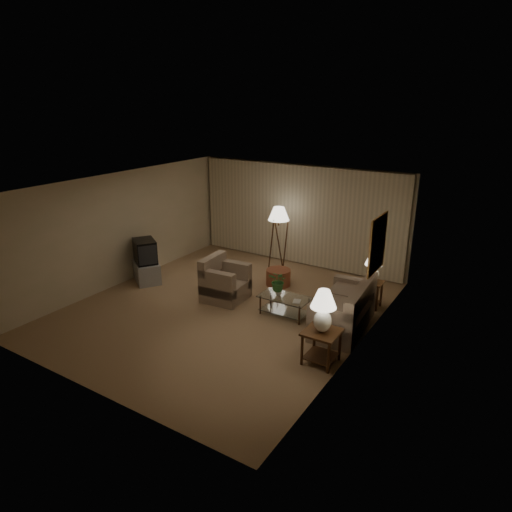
# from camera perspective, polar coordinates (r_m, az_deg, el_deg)

# --- Properties ---
(ground) EXTENTS (7.00, 7.00, 0.00)m
(ground) POSITION_cam_1_polar(r_m,az_deg,el_deg) (10.01, -3.89, -6.51)
(ground) COLOR #A07E58
(ground) RESTS_ON ground
(room_shell) EXTENTS (6.04, 7.02, 2.72)m
(room_shell) POSITION_cam_1_polar(r_m,az_deg,el_deg) (10.58, 0.79, 5.07)
(room_shell) COLOR beige
(room_shell) RESTS_ON ground
(sofa) EXTENTS (1.87, 1.14, 0.77)m
(sofa) POSITION_cam_1_polar(r_m,az_deg,el_deg) (9.16, 10.81, -6.72)
(sofa) COLOR gray
(sofa) RESTS_ON ground
(armchair) EXTENTS (1.06, 1.02, 0.77)m
(armchair) POSITION_cam_1_polar(r_m,az_deg,el_deg) (10.30, -3.83, -3.39)
(armchair) COLOR gray
(armchair) RESTS_ON ground
(side_table_near) EXTENTS (0.59, 0.59, 0.60)m
(side_table_near) POSITION_cam_1_polar(r_m,az_deg,el_deg) (7.99, 8.18, -10.44)
(side_table_near) COLOR #3C2310
(side_table_near) RESTS_ON ground
(side_table_far) EXTENTS (0.46, 0.39, 0.60)m
(side_table_far) POSITION_cam_1_polar(r_m,az_deg,el_deg) (10.20, 14.22, -4.15)
(side_table_far) COLOR #3C2310
(side_table_far) RESTS_ON ground
(table_lamp_near) EXTENTS (0.44, 0.44, 0.76)m
(table_lamp_near) POSITION_cam_1_polar(r_m,az_deg,el_deg) (7.70, 8.40, -6.36)
(table_lamp_near) COLOR silver
(table_lamp_near) RESTS_ON side_table_near
(table_lamp_far) EXTENTS (0.37, 0.37, 0.64)m
(table_lamp_far) POSITION_cam_1_polar(r_m,az_deg,el_deg) (9.99, 14.49, -1.08)
(table_lamp_far) COLOR silver
(table_lamp_far) RESTS_ON side_table_far
(coffee_table) EXTENTS (1.06, 0.58, 0.41)m
(coffee_table) POSITION_cam_1_polar(r_m,az_deg,el_deg) (9.59, 3.59, -5.88)
(coffee_table) COLOR silver
(coffee_table) RESTS_ON ground
(tv_cabinet) EXTENTS (1.36, 1.33, 0.50)m
(tv_cabinet) POSITION_cam_1_polar(r_m,az_deg,el_deg) (11.63, -13.51, -1.90)
(tv_cabinet) COLOR #9D9D9F
(tv_cabinet) RESTS_ON ground
(crt_tv) EXTENTS (1.10, 1.09, 0.57)m
(crt_tv) POSITION_cam_1_polar(r_m,az_deg,el_deg) (11.45, -13.71, 0.60)
(crt_tv) COLOR black
(crt_tv) RESTS_ON tv_cabinet
(floor_lamp) EXTENTS (0.55, 0.55, 1.68)m
(floor_lamp) POSITION_cam_1_polar(r_m,az_deg,el_deg) (11.93, 2.82, 2.38)
(floor_lamp) COLOR #3C2310
(floor_lamp) RESTS_ON ground
(ottoman) EXTENTS (0.69, 0.69, 0.39)m
(ottoman) POSITION_cam_1_polar(r_m,az_deg,el_deg) (11.11, 2.81, -2.67)
(ottoman) COLOR #955332
(ottoman) RESTS_ON ground
(vase) EXTENTS (0.14, 0.14, 0.14)m
(vase) POSITION_cam_1_polar(r_m,az_deg,el_deg) (9.57, 2.82, -4.56)
(vase) COLOR white
(vase) RESTS_ON coffee_table
(flowers) EXTENTS (0.43, 0.38, 0.44)m
(flowers) POSITION_cam_1_polar(r_m,az_deg,el_deg) (9.46, 2.85, -2.95)
(flowers) COLOR #397B36
(flowers) RESTS_ON vase
(book) EXTENTS (0.21, 0.24, 0.02)m
(book) POSITION_cam_1_polar(r_m,az_deg,el_deg) (9.34, 4.66, -5.63)
(book) COLOR olive
(book) RESTS_ON coffee_table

